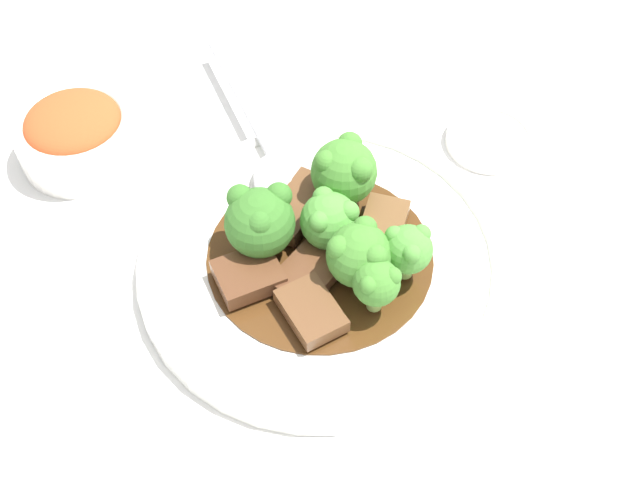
% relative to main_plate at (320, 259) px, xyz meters
% --- Properties ---
extents(ground_plane, '(4.00, 4.00, 0.00)m').
position_rel_main_plate_xyz_m(ground_plane, '(0.00, 0.00, -0.01)').
color(ground_plane, white).
extents(main_plate, '(0.28, 0.28, 0.02)m').
position_rel_main_plate_xyz_m(main_plate, '(0.00, 0.00, 0.00)').
color(main_plate, white).
rests_on(main_plate, ground_plane).
extents(beef_strip_0, '(0.04, 0.07, 0.01)m').
position_rel_main_plate_xyz_m(beef_strip_0, '(0.04, 0.02, 0.02)').
color(beef_strip_0, brown).
rests_on(beef_strip_0, main_plate).
extents(beef_strip_1, '(0.06, 0.06, 0.01)m').
position_rel_main_plate_xyz_m(beef_strip_1, '(-0.05, -0.03, 0.02)').
color(beef_strip_1, '#56331E').
rests_on(beef_strip_1, main_plate).
extents(beef_strip_2, '(0.06, 0.07, 0.01)m').
position_rel_main_plate_xyz_m(beef_strip_2, '(-0.01, -0.02, 0.01)').
color(beef_strip_2, '#56331E').
rests_on(beef_strip_2, main_plate).
extents(beef_strip_3, '(0.06, 0.06, 0.01)m').
position_rel_main_plate_xyz_m(beef_strip_3, '(0.00, -0.06, 0.01)').
color(beef_strip_3, brown).
rests_on(beef_strip_3, main_plate).
extents(beef_strip_4, '(0.05, 0.07, 0.01)m').
position_rel_main_plate_xyz_m(beef_strip_4, '(-0.02, 0.04, 0.02)').
color(beef_strip_4, brown).
rests_on(beef_strip_4, main_plate).
extents(broccoli_floret_0, '(0.03, 0.03, 0.05)m').
position_rel_main_plate_xyz_m(broccoli_floret_0, '(0.04, -0.04, 0.04)').
color(broccoli_floret_0, '#8EB756').
rests_on(broccoli_floret_0, main_plate).
extents(broccoli_floret_1, '(0.05, 0.05, 0.06)m').
position_rel_main_plate_xyz_m(broccoli_floret_1, '(-0.04, 0.00, 0.04)').
color(broccoli_floret_1, '#8EB756').
rests_on(broccoli_floret_1, main_plate).
extents(broccoli_floret_2, '(0.05, 0.05, 0.05)m').
position_rel_main_plate_xyz_m(broccoli_floret_2, '(0.03, -0.02, 0.04)').
color(broccoli_floret_2, '#7FA84C').
rests_on(broccoli_floret_2, main_plate).
extents(broccoli_floret_3, '(0.04, 0.04, 0.05)m').
position_rel_main_plate_xyz_m(broccoli_floret_3, '(0.01, 0.01, 0.03)').
color(broccoli_floret_3, '#7FA84C').
rests_on(broccoli_floret_3, main_plate).
extents(broccoli_floret_4, '(0.04, 0.04, 0.05)m').
position_rel_main_plate_xyz_m(broccoli_floret_4, '(0.06, -0.01, 0.04)').
color(broccoli_floret_4, '#7FA84C').
rests_on(broccoli_floret_4, main_plate).
extents(broccoli_floret_5, '(0.05, 0.05, 0.06)m').
position_rel_main_plate_xyz_m(broccoli_floret_5, '(0.01, 0.05, 0.04)').
color(broccoli_floret_5, '#8EB756').
rests_on(broccoli_floret_5, main_plate).
extents(serving_spoon, '(0.14, 0.22, 0.01)m').
position_rel_main_plate_xyz_m(serving_spoon, '(-0.04, 0.07, 0.02)').
color(serving_spoon, '#B7B7BC').
rests_on(serving_spoon, main_plate).
extents(side_bowl_kimchi, '(0.10, 0.10, 0.05)m').
position_rel_main_plate_xyz_m(side_bowl_kimchi, '(-0.22, 0.10, 0.02)').
color(side_bowl_kimchi, white).
rests_on(side_bowl_kimchi, ground_plane).
extents(sauce_dish, '(0.08, 0.08, 0.01)m').
position_rel_main_plate_xyz_m(sauce_dish, '(0.13, 0.15, -0.00)').
color(sauce_dish, white).
rests_on(sauce_dish, ground_plane).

